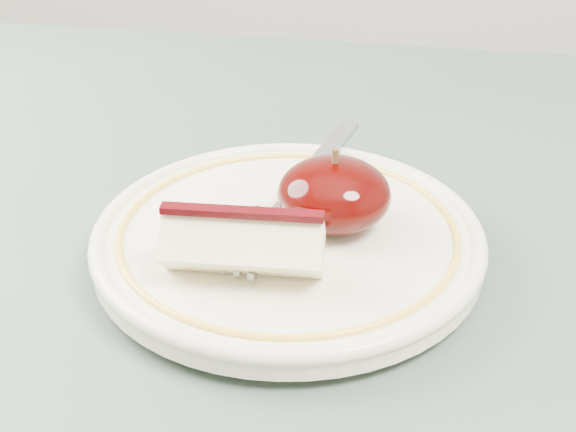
# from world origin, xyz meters

# --- Properties ---
(plate) EXTENTS (0.22, 0.22, 0.02)m
(plate) POSITION_xyz_m (0.03, 0.07, 0.76)
(plate) COLOR beige
(plate) RESTS_ON table
(apple_half) EXTENTS (0.06, 0.06, 0.05)m
(apple_half) POSITION_xyz_m (0.06, 0.08, 0.79)
(apple_half) COLOR black
(apple_half) RESTS_ON plate
(apple_wedge) EXTENTS (0.08, 0.04, 0.04)m
(apple_wedge) POSITION_xyz_m (0.02, 0.03, 0.79)
(apple_wedge) COLOR beige
(apple_wedge) RESTS_ON plate
(fork) EXTENTS (0.06, 0.19, 0.00)m
(fork) POSITION_xyz_m (0.03, 0.11, 0.77)
(fork) COLOR gray
(fork) RESTS_ON plate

